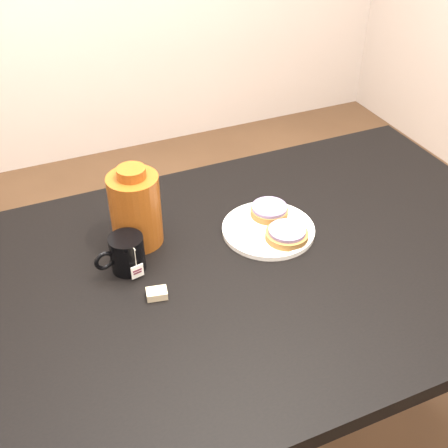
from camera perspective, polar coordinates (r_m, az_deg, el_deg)
The scene contains 8 objects.
ground_plane at distance 1.90m, azimuth 2.90°, elevation -21.09°, with size 4.00×4.00×0.00m, color brown.
table at distance 1.38m, azimuth 3.74°, elevation -6.24°, with size 1.40×0.90×0.75m.
plate at distance 1.41m, azimuth 4.53°, elevation -0.49°, with size 0.23×0.23×0.02m.
bagel_back at distance 1.44m, azimuth 4.62°, elevation 1.38°, with size 0.10×0.10×0.03m.
bagel_front at distance 1.37m, azimuth 6.40°, elevation -1.02°, with size 0.12×0.12×0.03m.
mug at distance 1.29m, azimuth -9.88°, elevation -2.96°, with size 0.13×0.09×0.09m.
teabag_pouch at distance 1.23m, azimuth -6.84°, elevation -7.03°, with size 0.04×0.03×0.02m, color #C6B793.
bagel_package at distance 1.34m, azimuth -8.99°, elevation 1.55°, with size 0.13×0.13×0.21m.
Camera 1 is at (-0.49, -0.89, 1.61)m, focal length 45.00 mm.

